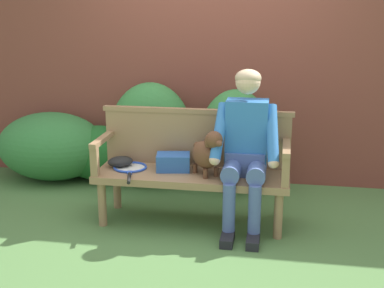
{
  "coord_description": "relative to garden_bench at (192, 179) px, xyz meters",
  "views": [
    {
      "loc": [
        0.71,
        -4.11,
        1.83
      ],
      "look_at": [
        0.0,
        0.0,
        0.69
      ],
      "focal_mm": 49.01,
      "sensor_mm": 36.0,
      "label": 1
    }
  ],
  "objects": [
    {
      "name": "ground_plane",
      "position": [
        0.0,
        0.0,
        -0.38
      ],
      "size": [
        40.0,
        40.0,
        0.0
      ],
      "primitive_type": "plane",
      "color": "#4C753D"
    },
    {
      "name": "baseball_glove",
      "position": [
        -0.64,
        0.06,
        0.1
      ],
      "size": [
        0.28,
        0.26,
        0.09
      ],
      "primitive_type": "ellipsoid",
      "rotation": [
        0.0,
        0.0,
        0.55
      ],
      "color": "black",
      "rests_on": "garden_bench"
    },
    {
      "name": "hedge_bush_mid_left",
      "position": [
        -0.59,
        0.93,
        0.14
      ],
      "size": [
        0.84,
        0.68,
        1.05
      ],
      "primitive_type": "ellipsoid",
      "color": "#337538",
      "rests_on": "ground"
    },
    {
      "name": "hedge_bush_mid_right",
      "position": [
        -1.65,
        0.87,
        -0.03
      ],
      "size": [
        1.15,
        0.85,
        0.72
      ],
      "primitive_type": "ellipsoid",
      "color": "#337538",
      "rests_on": "ground"
    },
    {
      "name": "hedge_bush_far_right",
      "position": [
        -1.14,
        0.92,
        -0.09
      ],
      "size": [
        0.9,
        0.56,
        0.58
      ],
      "primitive_type": "ellipsoid",
      "color": "#1E5B23",
      "rests_on": "ground"
    },
    {
      "name": "tennis_racket",
      "position": [
        -0.54,
        0.0,
        0.07
      ],
      "size": [
        0.35,
        0.58,
        0.03
      ],
      "color": "blue",
      "rests_on": "garden_bench"
    },
    {
      "name": "garden_bench",
      "position": [
        0.0,
        0.0,
        0.0
      ],
      "size": [
        1.62,
        0.52,
        0.44
      ],
      "color": "#93704C",
      "rests_on": "ground"
    },
    {
      "name": "bench_armrest_right_end",
      "position": [
        0.77,
        -0.09,
        0.26
      ],
      "size": [
        0.06,
        0.52,
        0.28
      ],
      "color": "#93704C",
      "rests_on": "garden_bench"
    },
    {
      "name": "bench_armrest_left_end",
      "position": [
        -0.77,
        -0.09,
        0.26
      ],
      "size": [
        0.06,
        0.52,
        0.28
      ],
      "color": "#93704C",
      "rests_on": "garden_bench"
    },
    {
      "name": "brick_garden_fence",
      "position": [
        0.0,
        1.28,
        0.97
      ],
      "size": [
        8.0,
        0.3,
        2.71
      ],
      "primitive_type": "cube",
      "color": "brown",
      "rests_on": "ground"
    },
    {
      "name": "dog_on_bench",
      "position": [
        0.14,
        -0.05,
        0.26
      ],
      "size": [
        0.33,
        0.37,
        0.4
      ],
      "color": "brown",
      "rests_on": "garden_bench"
    },
    {
      "name": "bench_backrest",
      "position": [
        0.0,
        0.23,
        0.31
      ],
      "size": [
        1.66,
        0.06,
        0.5
      ],
      "color": "#93704C",
      "rests_on": "garden_bench"
    },
    {
      "name": "sports_bag",
      "position": [
        -0.17,
        0.05,
        0.13
      ],
      "size": [
        0.31,
        0.24,
        0.14
      ],
      "primitive_type": "cube",
      "rotation": [
        0.0,
        0.0,
        0.16
      ],
      "color": "#2856A3",
      "rests_on": "garden_bench"
    },
    {
      "name": "hedge_bush_far_left",
      "position": [
        0.27,
        0.95,
        0.12
      ],
      "size": [
        0.73,
        0.69,
        1.0
      ],
      "primitive_type": "ellipsoid",
      "color": "#337538",
      "rests_on": "ground"
    },
    {
      "name": "person_seated",
      "position": [
        0.44,
        -0.02,
        0.33
      ],
      "size": [
        0.56,
        0.66,
        1.31
      ],
      "color": "black",
      "rests_on": "ground"
    }
  ]
}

